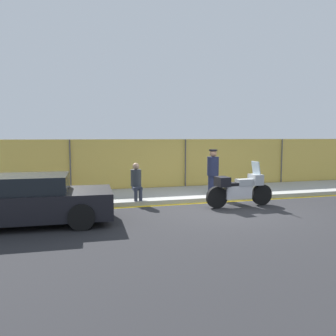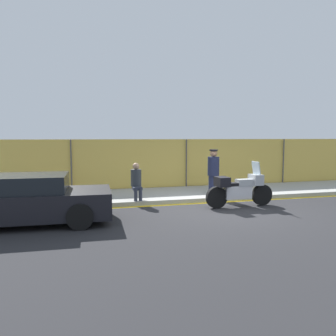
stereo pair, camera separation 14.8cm
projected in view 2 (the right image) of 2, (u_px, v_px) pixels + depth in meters
ground_plane at (226, 210)px, 10.08m from camera, size 120.00×120.00×0.00m
sidewalk at (197, 193)px, 12.58m from camera, size 34.72×2.79×0.15m
curb_paint_stripe at (212, 203)px, 11.16m from camera, size 34.72×0.18×0.01m
storefront_fence at (186, 164)px, 13.92m from camera, size 32.98×0.17×2.14m
motorcycle at (239, 189)px, 10.45m from camera, size 2.31×0.54×1.45m
officer_standing at (213, 172)px, 11.94m from camera, size 0.42×0.42×1.64m
person_seated_on_curb at (136, 179)px, 10.95m from camera, size 0.35×0.63×1.22m
parked_car_left_down_street at (29, 200)px, 8.37m from camera, size 4.10×1.99×1.27m
fire_hydrant at (66, 191)px, 10.67m from camera, size 0.19×0.24×0.65m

